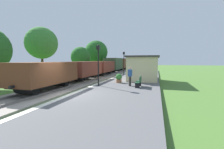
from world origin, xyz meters
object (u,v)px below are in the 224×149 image
person_waiting (130,75)px  tree_field_left (81,57)px  tree_field_distant (96,52)px  potted_planter (119,78)px  tree_trackside_far (42,43)px  lamp_post_far (124,59)px  station_hut (144,68)px  freight_train (109,66)px  bench_near_hut (139,81)px  lamp_post_near (98,57)px

person_waiting → tree_field_left: size_ratio=0.35×
person_waiting → tree_field_distant: (-9.78, 16.47, 3.05)m
potted_planter → tree_trackside_far: (-9.92, 0.82, 3.90)m
lamp_post_far → tree_trackside_far: bearing=-137.6°
person_waiting → tree_field_distant: bearing=-41.7°
lamp_post_far → tree_field_left: size_ratio=0.76×
station_hut → potted_planter: size_ratio=6.33×
freight_train → bench_near_hut: (6.87, -13.81, -0.78)m
potted_planter → tree_field_left: (-8.94, 9.09, 2.41)m
bench_near_hut → lamp_post_far: size_ratio=0.41×
person_waiting → tree_field_distant: tree_field_distant is taller
tree_trackside_far → tree_field_left: 8.46m
freight_train → station_hut: bearing=-50.9°
station_hut → lamp_post_near: lamp_post_near is taller
tree_trackside_far → tree_field_left: (0.98, 8.27, -1.49)m
person_waiting → tree_trackside_far: tree_trackside_far is taller
bench_near_hut → potted_planter: size_ratio=1.64×
lamp_post_near → tree_trackside_far: bearing=159.6°
freight_train → lamp_post_far: (3.31, -3.15, 1.30)m
bench_near_hut → lamp_post_far: lamp_post_far is taller
bench_near_hut → lamp_post_near: (-3.55, -0.41, 2.08)m
tree_trackside_far → tree_field_distant: size_ratio=1.00×
potted_planter → lamp_post_far: 9.04m
potted_planter → lamp_post_far: bearing=98.5°
bench_near_hut → tree_field_left: 15.91m
lamp_post_near → lamp_post_far: size_ratio=1.00×
person_waiting → lamp_post_near: (-2.72, -0.72, 1.62)m
potted_planter → tree_field_distant: tree_field_distant is taller
tree_field_distant → lamp_post_far: bearing=-40.9°
station_hut → potted_planter: station_hut is taller
potted_planter → tree_trackside_far: 10.69m
potted_planter → lamp_post_near: 3.42m
person_waiting → tree_trackside_far: bearing=5.3°
lamp_post_far → tree_field_left: (-7.64, 0.39, 0.33)m
station_hut → tree_trackside_far: size_ratio=0.88×
bench_near_hut → lamp_post_near: bearing=-173.4°
bench_near_hut → lamp_post_near: size_ratio=0.41×
tree_trackside_far → tree_field_distant: bearing=83.7°
person_waiting → potted_planter: size_ratio=1.87×
tree_field_distant → freight_train: bearing=-38.4°
freight_train → station_hut: station_hut is taller
bench_near_hut → potted_planter: (-2.25, 1.97, 0.00)m
bench_near_hut → tree_field_distant: tree_field_distant is taller
potted_planter → tree_field_left: size_ratio=0.19×
tree_field_distant → tree_field_left: bearing=-95.8°
station_hut → potted_planter: bearing=-122.2°
freight_train → tree_trackside_far: size_ratio=5.98×
lamp_post_far → tree_trackside_far: 11.81m
bench_near_hut → tree_trackside_far: bearing=167.1°
potted_planter → tree_field_distant: bearing=119.4°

